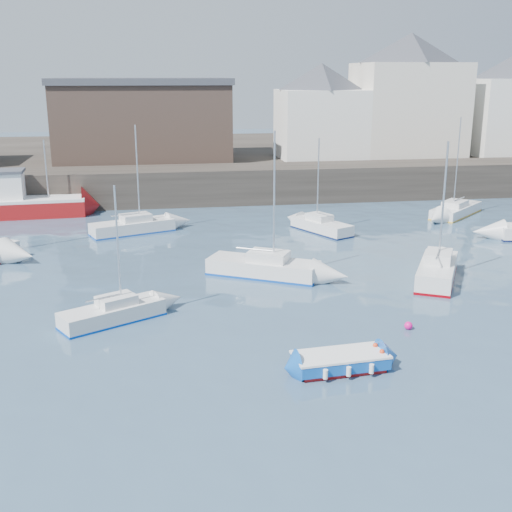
{
  "coord_description": "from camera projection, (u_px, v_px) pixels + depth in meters",
  "views": [
    {
      "loc": [
        -5.08,
        -20.18,
        10.78
      ],
      "look_at": [
        0.0,
        12.0,
        1.5
      ],
      "focal_mm": 45.0,
      "sensor_mm": 36.0,
      "label": 1
    }
  ],
  "objects": [
    {
      "name": "quay_wall",
      "position": [
        215.0,
        185.0,
        55.73
      ],
      "size": [
        90.0,
        5.0,
        3.0
      ],
      "primitive_type": "cube",
      "color": "#28231E",
      "rests_on": "ground"
    },
    {
      "name": "sailboat_f",
      "position": [
        321.0,
        226.0,
        45.2
      ],
      "size": [
        3.7,
        5.21,
        6.53
      ],
      "color": "silver",
      "rests_on": "ground"
    },
    {
      "name": "buoy_near",
      "position": [
        117.0,
        320.0,
        29.1
      ],
      "size": [
        0.37,
        0.37,
        0.37
      ],
      "primitive_type": "sphere",
      "color": "#E70C7C",
      "rests_on": "ground"
    },
    {
      "name": "bldg_east_a",
      "position": [
        408.0,
        94.0,
        63.37
      ],
      "size": [
        13.36,
        13.36,
        11.8
      ],
      "color": "beige",
      "rests_on": "land_strip"
    },
    {
      "name": "buoy_far",
      "position": [
        254.0,
        256.0,
        39.41
      ],
      "size": [
        0.34,
        0.34,
        0.34
      ],
      "primitive_type": "sphere",
      "color": "#E70C7C",
      "rests_on": "ground"
    },
    {
      "name": "fishing_boat",
      "position": [
        23.0,
        202.0,
        50.17
      ],
      "size": [
        9.07,
        3.87,
        5.89
      ],
      "color": "maroon",
      "rests_on": "ground"
    },
    {
      "name": "bldg_east_d",
      "position": [
        321.0,
        110.0,
        61.94
      ],
      "size": [
        11.14,
        11.14,
        8.95
      ],
      "color": "white",
      "rests_on": "land_strip"
    },
    {
      "name": "sailboat_a",
      "position": [
        113.0,
        313.0,
        28.81
      ],
      "size": [
        4.87,
        3.68,
        6.17
      ],
      "color": "silver",
      "rests_on": "ground"
    },
    {
      "name": "sailboat_g",
      "position": [
        456.0,
        210.0,
        50.57
      ],
      "size": [
        5.76,
        5.52,
        7.65
      ],
      "color": "silver",
      "rests_on": "ground"
    },
    {
      "name": "sailboat_h",
      "position": [
        133.0,
        226.0,
        44.89
      ],
      "size": [
        6.07,
        3.84,
        7.46
      ],
      "color": "silver",
      "rests_on": "ground"
    },
    {
      "name": "buoy_mid",
      "position": [
        408.0,
        329.0,
        28.09
      ],
      "size": [
        0.36,
        0.36,
        0.36
      ],
      "primitive_type": "sphere",
      "color": "#E70C7C",
      "rests_on": "ground"
    },
    {
      "name": "land_strip",
      "position": [
        200.0,
        159.0,
        72.85
      ],
      "size": [
        90.0,
        32.0,
        2.8
      ],
      "primitive_type": "cube",
      "color": "#28231E",
      "rests_on": "ground"
    },
    {
      "name": "sailboat_b",
      "position": [
        264.0,
        267.0,
        35.34
      ],
      "size": [
        6.35,
        4.73,
        7.94
      ],
      "color": "silver",
      "rests_on": "ground"
    },
    {
      "name": "warehouse",
      "position": [
        143.0,
        119.0,
        61.03
      ],
      "size": [
        16.4,
        10.4,
        7.6
      ],
      "color": "#3D2D26",
      "rests_on": "land_strip"
    },
    {
      "name": "sailboat_c",
      "position": [
        437.0,
        270.0,
        34.58
      ],
      "size": [
        4.29,
        5.8,
        7.41
      ],
      "color": "silver",
      "rests_on": "ground"
    },
    {
      "name": "water",
      "position": [
        308.0,
        387.0,
        22.89
      ],
      "size": [
        220.0,
        220.0,
        0.0
      ],
      "primitive_type": "plane",
      "color": "#2D4760",
      "rests_on": "ground"
    },
    {
      "name": "blue_dinghy",
      "position": [
        340.0,
        361.0,
        24.1
      ],
      "size": [
        3.69,
        2.04,
        0.68
      ],
      "color": "maroon",
      "rests_on": "ground"
    }
  ]
}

